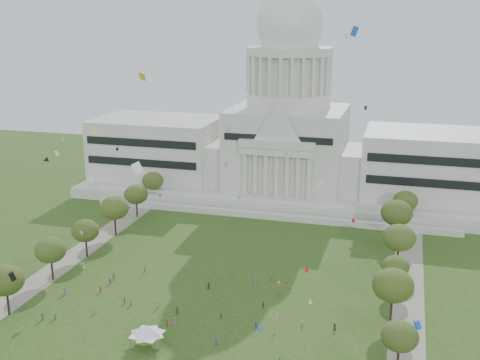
% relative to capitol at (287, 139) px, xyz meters
% --- Properties ---
extents(ground, '(400.00, 400.00, 0.00)m').
position_rel_capitol_xyz_m(ground, '(0.00, -113.59, -22.30)').
color(ground, '#2B4A16').
rests_on(ground, ground).
extents(capitol, '(160.00, 64.50, 91.30)m').
position_rel_capitol_xyz_m(capitol, '(0.00, 0.00, 0.00)').
color(capitol, beige).
rests_on(capitol, ground).
extents(path_left, '(8.00, 160.00, 0.04)m').
position_rel_capitol_xyz_m(path_left, '(-48.00, -83.59, -22.28)').
color(path_left, gray).
rests_on(path_left, ground).
extents(path_right, '(8.00, 160.00, 0.04)m').
position_rel_capitol_xyz_m(path_right, '(48.00, -83.59, -22.28)').
color(path_right, gray).
rests_on(path_right, ground).
extents(row_tree_l_1, '(8.86, 8.86, 12.59)m').
position_rel_capitol_xyz_m(row_tree_l_1, '(-44.07, -116.55, -13.34)').
color(row_tree_l_1, black).
rests_on(row_tree_l_1, ground).
extents(row_tree_r_1, '(7.58, 7.58, 10.78)m').
position_rel_capitol_xyz_m(row_tree_r_1, '(46.22, -115.34, -14.64)').
color(row_tree_r_1, black).
rests_on(row_tree_r_1, ground).
extents(row_tree_l_2, '(8.42, 8.42, 11.97)m').
position_rel_capitol_xyz_m(row_tree_l_2, '(-45.04, -96.29, -13.79)').
color(row_tree_l_2, black).
rests_on(row_tree_l_2, ground).
extents(row_tree_r_2, '(9.55, 9.55, 13.58)m').
position_rel_capitol_xyz_m(row_tree_r_2, '(44.17, -96.15, -12.64)').
color(row_tree_r_2, black).
rests_on(row_tree_r_2, ground).
extents(row_tree_l_3, '(8.12, 8.12, 11.55)m').
position_rel_capitol_xyz_m(row_tree_l_3, '(-44.09, -79.67, -14.09)').
color(row_tree_l_3, black).
rests_on(row_tree_l_3, ground).
extents(row_tree_r_3, '(7.01, 7.01, 9.98)m').
position_rel_capitol_xyz_m(row_tree_r_3, '(44.40, -79.10, -15.21)').
color(row_tree_r_3, black).
rests_on(row_tree_r_3, ground).
extents(row_tree_l_4, '(9.29, 9.29, 13.21)m').
position_rel_capitol_xyz_m(row_tree_l_4, '(-44.08, -61.17, -12.90)').
color(row_tree_l_4, black).
rests_on(row_tree_l_4, ground).
extents(row_tree_r_4, '(9.19, 9.19, 13.06)m').
position_rel_capitol_xyz_m(row_tree_r_4, '(44.76, -63.55, -13.01)').
color(row_tree_r_4, black).
rests_on(row_tree_r_4, ground).
extents(row_tree_l_5, '(8.33, 8.33, 11.85)m').
position_rel_capitol_xyz_m(row_tree_l_5, '(-45.22, -42.58, -13.88)').
color(row_tree_l_5, black).
rests_on(row_tree_l_5, ground).
extents(row_tree_r_5, '(9.82, 9.82, 13.96)m').
position_rel_capitol_xyz_m(row_tree_r_5, '(43.49, -43.40, -12.37)').
color(row_tree_r_5, black).
rests_on(row_tree_r_5, ground).
extents(row_tree_l_6, '(8.19, 8.19, 11.64)m').
position_rel_capitol_xyz_m(row_tree_l_6, '(-46.87, -24.45, -14.02)').
color(row_tree_l_6, black).
rests_on(row_tree_l_6, ground).
extents(row_tree_r_6, '(8.42, 8.42, 11.97)m').
position_rel_capitol_xyz_m(row_tree_r_6, '(45.96, -25.46, -13.79)').
color(row_tree_r_6, black).
rests_on(row_tree_r_6, ground).
extents(event_tent, '(9.17, 9.17, 4.64)m').
position_rel_capitol_xyz_m(event_tent, '(-6.46, -120.14, -18.70)').
color(event_tent, '#4C4C4C').
rests_on(event_tent, ground).
extents(person_0, '(0.96, 0.86, 1.64)m').
position_rel_capitol_xyz_m(person_0, '(32.02, -102.66, -21.48)').
color(person_0, '#26262B').
rests_on(person_0, ground).
extents(person_2, '(0.96, 0.85, 1.69)m').
position_rel_capitol_xyz_m(person_2, '(24.69, -102.32, -21.45)').
color(person_2, silver).
rests_on(person_2, ground).
extents(person_3, '(0.75, 1.11, 1.58)m').
position_rel_capitol_xyz_m(person_3, '(7.90, -116.14, -21.51)').
color(person_3, navy).
rests_on(person_3, ground).
extents(person_4, '(0.53, 0.95, 1.61)m').
position_rel_capitol_xyz_m(person_4, '(5.44, -104.44, -21.49)').
color(person_4, olive).
rests_on(person_4, ground).
extents(person_5, '(1.28, 1.68, 1.70)m').
position_rel_capitol_xyz_m(person_5, '(-5.35, -105.31, -21.45)').
color(person_5, '#33723F').
rests_on(person_5, ground).
extents(person_8, '(0.82, 0.65, 1.47)m').
position_rel_capitol_xyz_m(person_8, '(-20.04, -103.62, -21.56)').
color(person_8, olive).
rests_on(person_8, ground).
extents(person_9, '(0.74, 1.11, 1.57)m').
position_rel_capitol_xyz_m(person_9, '(22.80, -119.51, -21.51)').
color(person_9, '#33723F').
rests_on(person_9, ground).
extents(person_10, '(0.64, 1.07, 1.76)m').
position_rel_capitol_xyz_m(person_10, '(13.85, -96.94, -21.42)').
color(person_10, '#26262B').
rests_on(person_10, ground).
extents(distant_crowd, '(58.72, 36.39, 1.91)m').
position_rel_capitol_xyz_m(distant_crowd, '(-14.11, -98.16, -21.44)').
color(distant_crowd, '#33723F').
rests_on(distant_crowd, ground).
extents(kite_swarm, '(93.23, 105.49, 64.27)m').
position_rel_capitol_xyz_m(kite_swarm, '(0.21, -109.57, 4.16)').
color(kite_swarm, black).
rests_on(kite_swarm, ground).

